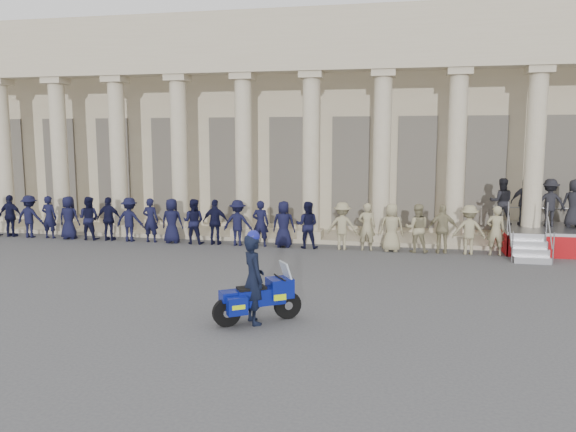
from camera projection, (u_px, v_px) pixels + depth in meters
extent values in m
plane|color=#444446|center=(207.00, 297.00, 13.78)|extent=(90.00, 90.00, 0.00)
cube|color=tan|center=(308.00, 126.00, 27.74)|extent=(40.00, 10.00, 9.00)
cube|color=tan|center=(282.00, 235.00, 22.32)|extent=(40.00, 2.60, 0.15)
cube|color=tan|center=(277.00, 59.00, 20.63)|extent=(35.80, 1.00, 1.00)
cube|color=tan|center=(277.00, 28.00, 20.48)|extent=(35.80, 1.00, 1.20)
cube|color=tan|center=(8.00, 223.00, 23.81)|extent=(0.90, 0.90, 0.30)
cylinder|color=tan|center=(4.00, 154.00, 23.41)|extent=(0.64, 0.64, 5.60)
cube|color=tan|center=(64.00, 225.00, 23.30)|extent=(0.90, 0.90, 0.30)
cylinder|color=tan|center=(60.00, 154.00, 22.90)|extent=(0.64, 0.64, 5.60)
cube|color=tan|center=(56.00, 81.00, 22.50)|extent=(0.85, 0.85, 0.24)
cube|color=tan|center=(121.00, 227.00, 22.79)|extent=(0.90, 0.90, 0.30)
cylinder|color=tan|center=(118.00, 154.00, 22.39)|extent=(0.64, 0.64, 5.60)
cube|color=tan|center=(115.00, 80.00, 21.99)|extent=(0.85, 0.85, 0.24)
cube|color=tan|center=(181.00, 229.00, 22.28)|extent=(0.90, 0.90, 0.30)
cylinder|color=tan|center=(179.00, 155.00, 21.88)|extent=(0.64, 0.64, 5.60)
cube|color=tan|center=(177.00, 78.00, 21.48)|extent=(0.85, 0.85, 0.24)
cube|color=tan|center=(245.00, 231.00, 21.77)|extent=(0.90, 0.90, 0.30)
cylinder|color=tan|center=(244.00, 155.00, 21.36)|extent=(0.64, 0.64, 5.60)
cube|color=tan|center=(243.00, 77.00, 20.97)|extent=(0.85, 0.85, 0.24)
cube|color=tan|center=(311.00, 234.00, 21.26)|extent=(0.90, 0.90, 0.30)
cylinder|color=tan|center=(311.00, 155.00, 20.85)|extent=(0.64, 0.64, 5.60)
cube|color=tan|center=(311.00, 75.00, 20.46)|extent=(0.85, 0.85, 0.24)
cube|color=tan|center=(380.00, 236.00, 20.75)|extent=(0.90, 0.90, 0.30)
cylinder|color=tan|center=(382.00, 156.00, 20.34)|extent=(0.64, 0.64, 5.60)
cube|color=tan|center=(384.00, 73.00, 19.95)|extent=(0.85, 0.85, 0.24)
cube|color=tan|center=(453.00, 238.00, 20.24)|extent=(0.90, 0.90, 0.30)
cylinder|color=tan|center=(456.00, 156.00, 19.83)|extent=(0.64, 0.64, 5.60)
cube|color=tan|center=(460.00, 72.00, 19.44)|extent=(0.85, 0.85, 0.24)
cube|color=tan|center=(529.00, 241.00, 19.72)|extent=(0.90, 0.90, 0.30)
cylinder|color=tan|center=(534.00, 157.00, 19.32)|extent=(0.64, 0.64, 5.60)
cube|color=tan|center=(540.00, 70.00, 18.93)|extent=(0.85, 0.85, 0.24)
cube|color=black|center=(10.00, 168.00, 25.72)|extent=(1.30, 0.12, 4.20)
cube|color=black|center=(61.00, 168.00, 25.21)|extent=(1.30, 0.12, 4.20)
cube|color=black|center=(114.00, 169.00, 24.70)|extent=(1.30, 0.12, 4.20)
cube|color=black|center=(170.00, 170.00, 24.19)|extent=(1.30, 0.12, 4.20)
cube|color=black|center=(227.00, 170.00, 23.68)|extent=(1.30, 0.12, 4.20)
cube|color=black|center=(288.00, 171.00, 23.17)|extent=(1.30, 0.12, 4.20)
cube|color=black|center=(351.00, 172.00, 22.66)|extent=(1.30, 0.12, 4.20)
cube|color=black|center=(416.00, 172.00, 22.15)|extent=(1.30, 0.12, 4.20)
cube|color=black|center=(485.00, 173.00, 21.64)|extent=(1.30, 0.12, 4.20)
cube|color=black|center=(558.00, 174.00, 21.13)|extent=(1.30, 0.12, 4.20)
imported|color=black|center=(11.00, 216.00, 22.23)|extent=(0.98, 0.41, 1.67)
imported|color=black|center=(30.00, 216.00, 22.07)|extent=(1.08, 0.62, 1.67)
imported|color=black|center=(49.00, 217.00, 21.90)|extent=(0.61, 0.40, 1.67)
imported|color=black|center=(69.00, 218.00, 21.73)|extent=(0.82, 0.53, 1.67)
imported|color=black|center=(89.00, 218.00, 21.56)|extent=(0.81, 0.63, 1.67)
imported|color=black|center=(109.00, 219.00, 21.40)|extent=(0.98, 0.41, 1.67)
imported|color=black|center=(130.00, 219.00, 21.23)|extent=(1.08, 0.62, 1.67)
imported|color=black|center=(151.00, 220.00, 21.06)|extent=(0.61, 0.40, 1.67)
imported|color=black|center=(172.00, 221.00, 20.90)|extent=(0.82, 0.53, 1.67)
imported|color=black|center=(194.00, 221.00, 20.73)|extent=(0.81, 0.63, 1.67)
imported|color=black|center=(216.00, 222.00, 20.56)|extent=(0.98, 0.41, 1.67)
imported|color=black|center=(238.00, 223.00, 20.39)|extent=(1.08, 0.62, 1.67)
imported|color=black|center=(261.00, 223.00, 20.23)|extent=(0.61, 0.40, 1.67)
imported|color=black|center=(284.00, 224.00, 20.06)|extent=(0.82, 0.53, 1.67)
imported|color=black|center=(307.00, 225.00, 19.89)|extent=(0.81, 0.63, 1.67)
imported|color=gray|center=(342.00, 226.00, 19.65)|extent=(1.08, 0.62, 1.67)
imported|color=gray|center=(367.00, 227.00, 19.48)|extent=(0.61, 0.40, 1.67)
imported|color=gray|center=(392.00, 227.00, 19.31)|extent=(0.82, 0.53, 1.67)
imported|color=gray|center=(417.00, 228.00, 19.15)|extent=(0.81, 0.63, 1.67)
imported|color=gray|center=(443.00, 229.00, 18.98)|extent=(0.98, 0.41, 1.67)
imported|color=gray|center=(469.00, 230.00, 18.81)|extent=(1.08, 0.62, 1.67)
imported|color=gray|center=(496.00, 231.00, 18.65)|extent=(0.61, 0.40, 1.67)
cube|color=gray|center=(562.00, 229.00, 19.43)|extent=(4.06, 2.90, 0.10)
cube|color=#A50D11|center=(573.00, 248.00, 18.09)|extent=(4.06, 0.04, 0.72)
cube|color=#A50D11|center=(500.00, 238.00, 19.88)|extent=(0.04, 2.90, 0.72)
cube|color=gray|center=(532.00, 260.00, 17.51)|extent=(1.10, 0.28, 0.21)
cube|color=gray|center=(530.00, 252.00, 17.76)|extent=(1.10, 0.28, 0.21)
cube|color=gray|center=(529.00, 244.00, 18.00)|extent=(1.10, 0.28, 0.21)
cube|color=gray|center=(527.00, 236.00, 18.25)|extent=(1.10, 0.28, 0.21)
cylinder|color=gray|center=(552.00, 208.00, 20.71)|extent=(4.06, 0.04, 0.04)
imported|color=black|center=(501.00, 202.00, 19.89)|extent=(0.81, 0.63, 1.67)
imported|color=black|center=(525.00, 202.00, 19.73)|extent=(0.98, 0.41, 1.67)
imported|color=black|center=(550.00, 203.00, 19.58)|extent=(1.08, 0.62, 1.67)
imported|color=black|center=(574.00, 203.00, 19.42)|extent=(0.81, 0.53, 1.67)
cylinder|color=black|center=(288.00, 305.00, 12.11)|extent=(0.57, 0.44, 0.60)
cylinder|color=black|center=(227.00, 312.00, 11.59)|extent=(0.57, 0.44, 0.60)
cube|color=navy|center=(260.00, 296.00, 11.83)|extent=(1.08, 0.90, 0.35)
cube|color=navy|center=(280.00, 287.00, 11.98)|extent=(0.68, 0.67, 0.41)
cube|color=silver|center=(280.00, 297.00, 12.01)|extent=(0.32, 0.34, 0.11)
cube|color=#B2BFCC|center=(286.00, 273.00, 12.00)|extent=(0.39, 0.45, 0.49)
cube|color=black|center=(252.00, 289.00, 11.73)|extent=(0.66, 0.59, 0.09)
cube|color=navy|center=(229.00, 296.00, 11.56)|extent=(0.44, 0.43, 0.20)
cube|color=navy|center=(237.00, 306.00, 11.35)|extent=(0.45, 0.39, 0.36)
cube|color=#C6EC0C|center=(237.00, 306.00, 11.35)|extent=(0.35, 0.33, 0.09)
cube|color=navy|center=(229.00, 299.00, 11.88)|extent=(0.45, 0.39, 0.36)
cube|color=#C6EC0C|center=(229.00, 299.00, 11.88)|extent=(0.35, 0.33, 0.09)
cylinder|color=silver|center=(236.00, 309.00, 11.89)|extent=(0.50, 0.38, 0.09)
cylinder|color=black|center=(280.00, 277.00, 11.95)|extent=(0.38, 0.55, 0.03)
imported|color=black|center=(254.00, 279.00, 11.72)|extent=(0.76, 0.83, 1.90)
sphere|color=navy|center=(253.00, 237.00, 11.60)|extent=(0.28, 0.28, 0.28)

